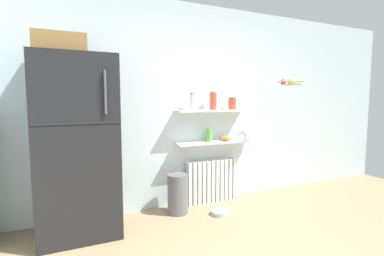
% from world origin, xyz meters
% --- Properties ---
extents(back_wall, '(7.04, 0.10, 2.60)m').
position_xyz_m(back_wall, '(0.00, 2.05, 1.30)').
color(back_wall, silver).
rests_on(back_wall, ground_plane).
extents(refrigerator, '(0.77, 0.69, 1.98)m').
position_xyz_m(refrigerator, '(-1.42, 1.67, 0.94)').
color(refrigerator, black).
rests_on(refrigerator, ground_plane).
extents(radiator, '(0.72, 0.12, 0.57)m').
position_xyz_m(radiator, '(0.25, 1.92, 0.29)').
color(radiator, white).
rests_on(radiator, ground_plane).
extents(wall_shelf_lower, '(1.02, 0.22, 0.02)m').
position_xyz_m(wall_shelf_lower, '(0.25, 1.89, 0.82)').
color(wall_shelf_lower, white).
extents(wall_shelf_upper, '(1.02, 0.22, 0.02)m').
position_xyz_m(wall_shelf_upper, '(0.25, 1.89, 1.23)').
color(wall_shelf_upper, white).
extents(storage_jar_0, '(0.08, 0.08, 0.22)m').
position_xyz_m(storage_jar_0, '(-0.05, 1.89, 1.36)').
color(storage_jar_0, silver).
rests_on(storage_jar_0, wall_shelf_upper).
extents(storage_jar_1, '(0.09, 0.09, 0.24)m').
position_xyz_m(storage_jar_1, '(0.25, 1.89, 1.37)').
color(storage_jar_1, '#C64C38').
rests_on(storage_jar_1, wall_shelf_upper).
extents(storage_jar_2, '(0.11, 0.11, 0.17)m').
position_xyz_m(storage_jar_2, '(0.54, 1.89, 1.33)').
color(storage_jar_2, '#C64C38').
rests_on(storage_jar_2, wall_shelf_upper).
extents(vase, '(0.09, 0.09, 0.18)m').
position_xyz_m(vase, '(0.19, 1.89, 0.92)').
color(vase, '#66A84C').
rests_on(vase, wall_shelf_lower).
extents(shelf_bowl, '(0.14, 0.14, 0.06)m').
position_xyz_m(shelf_bowl, '(0.44, 1.89, 0.86)').
color(shelf_bowl, orange).
rests_on(shelf_bowl, wall_shelf_lower).
extents(trash_bin, '(0.25, 0.25, 0.48)m').
position_xyz_m(trash_bin, '(-0.32, 1.73, 0.24)').
color(trash_bin, slate).
rests_on(trash_bin, ground_plane).
extents(pet_food_bowl, '(0.21, 0.21, 0.05)m').
position_xyz_m(pet_food_bowl, '(0.13, 1.48, 0.03)').
color(pet_food_bowl, '#B7B7BC').
rests_on(pet_food_bowl, ground_plane).
extents(hanging_fruit_basket, '(0.34, 0.34, 0.09)m').
position_xyz_m(hanging_fruit_basket, '(1.21, 1.54, 1.61)').
color(hanging_fruit_basket, '#B2B2B7').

